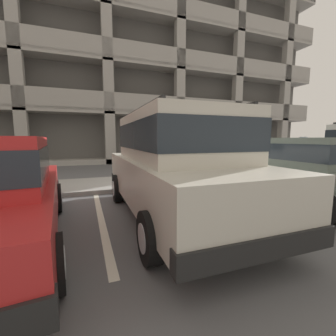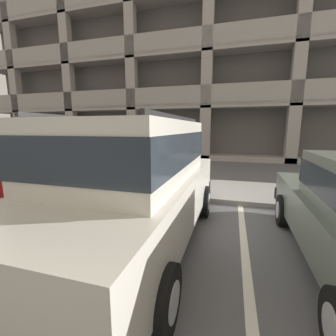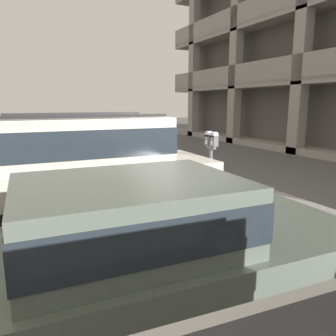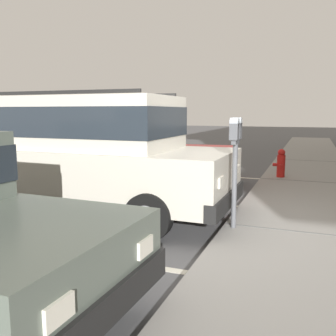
% 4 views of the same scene
% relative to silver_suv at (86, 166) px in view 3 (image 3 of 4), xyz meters
% --- Properties ---
extents(ground_plane, '(80.00, 80.00, 0.10)m').
position_rel_silver_suv_xyz_m(ground_plane, '(0.16, 2.15, -1.14)').
color(ground_plane, '#565659').
extents(sidewalk, '(40.00, 2.20, 0.12)m').
position_rel_silver_suv_xyz_m(sidewalk, '(0.16, 3.45, -1.03)').
color(sidewalk, gray).
rests_on(sidewalk, ground_plane).
extents(parking_stall_lines, '(12.38, 4.80, 0.01)m').
position_rel_silver_suv_xyz_m(parking_stall_lines, '(1.69, 0.75, -1.08)').
color(parking_stall_lines, silver).
rests_on(parking_stall_lines, ground_plane).
extents(silver_suv, '(2.04, 4.79, 2.03)m').
position_rel_silver_suv_xyz_m(silver_suv, '(0.00, 0.00, 0.00)').
color(silver_suv, beige).
rests_on(silver_suv, ground_plane).
extents(red_sedan, '(2.15, 4.62, 1.54)m').
position_rel_silver_suv_xyz_m(red_sedan, '(-2.87, -0.45, -0.27)').
color(red_sedan, red).
rests_on(red_sedan, ground_plane).
extents(dark_hatchback, '(1.94, 4.53, 1.54)m').
position_rel_silver_suv_xyz_m(dark_hatchback, '(3.21, -0.07, -0.27)').
color(dark_hatchback, '#5B665B').
rests_on(dark_hatchback, ground_plane).
extents(parking_meter_near, '(0.35, 0.12, 1.53)m').
position_rel_silver_suv_xyz_m(parking_meter_near, '(0.29, 2.50, 0.17)').
color(parking_meter_near, '#595B60').
rests_on(parking_meter_near, sidewalk).
extents(fire_hydrant, '(0.30, 0.30, 0.70)m').
position_rel_silver_suv_xyz_m(fire_hydrant, '(-4.22, 2.80, -0.62)').
color(fire_hydrant, red).
rests_on(fire_hydrant, sidewalk).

